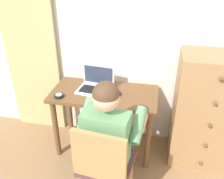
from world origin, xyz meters
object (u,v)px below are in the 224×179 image
object	(u,v)px
desk	(104,103)
person_seated	(111,132)
laptop	(96,85)
dresser	(207,112)
computer_mouse	(118,93)
chair	(104,164)
desk_clock	(59,96)

from	to	relation	value
desk	person_seated	bearing A→B (deg)	-71.42
laptop	dresser	bearing A→B (deg)	0.30
person_seated	computer_mouse	xyz separation A→B (m)	(-0.03, 0.51, 0.08)
chair	computer_mouse	xyz separation A→B (m)	(-0.01, 0.69, 0.26)
desk	chair	size ratio (longest dim) A/B	1.25
person_seated	dresser	bearing A→B (deg)	34.32
laptop	desk_clock	bearing A→B (deg)	-144.65
chair	desk_clock	bearing A→B (deg)	137.20
person_seated	desk_clock	bearing A→B (deg)	149.51
person_seated	desk_clock	xyz separation A→B (m)	(-0.59, 0.35, 0.08)
desk	desk_clock	bearing A→B (deg)	-157.03
person_seated	laptop	xyz separation A→B (m)	(-0.27, 0.57, 0.11)
person_seated	computer_mouse	world-z (taller)	person_seated
chair	person_seated	distance (m)	0.26
desk	laptop	xyz separation A→B (m)	(-0.10, 0.05, 0.18)
desk_clock	dresser	bearing A→B (deg)	9.11
desk	person_seated	xyz separation A→B (m)	(0.18, -0.52, 0.06)
desk	dresser	bearing A→B (deg)	3.06
person_seated	laptop	size ratio (longest dim) A/B	3.20
dresser	chair	bearing A→B (deg)	-138.76
desk	desk_clock	xyz separation A→B (m)	(-0.41, -0.17, 0.14)
chair	computer_mouse	distance (m)	0.74
person_seated	chair	bearing A→B (deg)	-96.13
chair	laptop	world-z (taller)	laptop
chair	person_seated	xyz separation A→B (m)	(0.02, 0.18, 0.18)
laptop	person_seated	bearing A→B (deg)	-64.41
dresser	chair	xyz separation A→B (m)	(-0.86, -0.76, -0.11)
desk	computer_mouse	distance (m)	0.20
desk	laptop	distance (m)	0.21
chair	person_seated	world-z (taller)	person_seated
desk_clock	person_seated	bearing A→B (deg)	-30.49
desk_clock	laptop	bearing A→B (deg)	35.35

